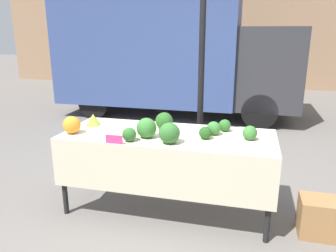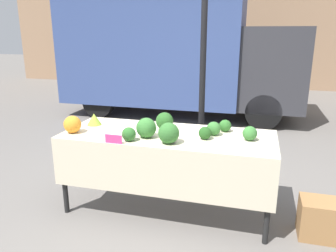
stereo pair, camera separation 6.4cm
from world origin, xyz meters
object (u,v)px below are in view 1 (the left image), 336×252
(price_sign, at_px, (114,139))
(produce_crate, at_px, (329,218))
(orange_cauliflower, at_px, (72,125))
(parked_truck, at_px, (171,54))

(price_sign, relative_size, produce_crate, 0.32)
(orange_cauliflower, xyz_separation_m, produce_crate, (2.41, 0.09, -0.72))
(orange_cauliflower, relative_size, price_sign, 1.07)
(orange_cauliflower, bearing_deg, produce_crate, 2.07)
(parked_truck, bearing_deg, price_sign, -82.81)
(produce_crate, bearing_deg, price_sign, -171.70)
(price_sign, bearing_deg, parked_truck, 97.19)
(orange_cauliflower, distance_m, price_sign, 0.56)
(parked_truck, height_order, orange_cauliflower, parked_truck)
(parked_truck, xyz_separation_m, price_sign, (0.56, -4.41, -0.46))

